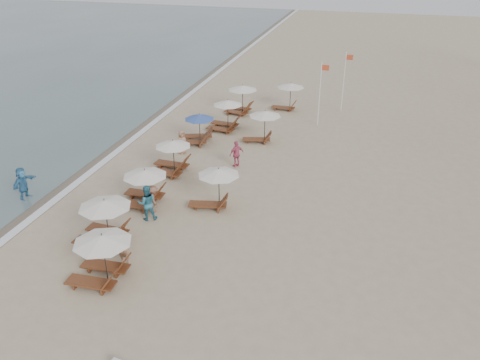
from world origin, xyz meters
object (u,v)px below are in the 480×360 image
(lounger_station_4, at_px, (196,130))
(flag_pole_near, at_px, (320,91))
(beachgoer_near, at_px, (124,248))
(lounger_station_0, at_px, (99,258))
(lounger_station_2, at_px, (141,188))
(beachgoer_far_a, at_px, (237,154))
(lounger_station_3, at_px, (169,158))
(beachgoer_mid_a, at_px, (147,203))
(beachgoer_mid_b, at_px, (154,199))
(lounger_station_5, at_px, (224,116))
(inland_station_1, at_px, (261,123))
(lounger_station_6, at_px, (240,99))
(inland_station_0, at_px, (214,185))
(inland_station_2, at_px, (288,93))
(beachgoer_far_b, at_px, (182,142))
(waterline_walker, at_px, (23,183))
(lounger_station_1, at_px, (102,221))

(lounger_station_4, xyz_separation_m, flag_pole_near, (7.69, 5.89, 1.70))
(lounger_station_4, bearing_deg, beachgoer_near, -82.38)
(lounger_station_0, height_order, lounger_station_2, lounger_station_0)
(beachgoer_far_a, bearing_deg, lounger_station_3, -20.30)
(beachgoer_mid_a, bearing_deg, beachgoer_mid_b, -117.32)
(beachgoer_mid_a, relative_size, beachgoer_mid_b, 1.27)
(lounger_station_5, bearing_deg, flag_pole_near, 24.23)
(inland_station_1, xyz_separation_m, beachgoer_near, (-2.42, -15.64, -0.53))
(lounger_station_6, relative_size, flag_pole_near, 0.55)
(inland_station_0, relative_size, inland_station_2, 1.05)
(lounger_station_5, height_order, beachgoer_far_a, lounger_station_5)
(lounger_station_5, distance_m, beachgoer_mid_a, 13.39)
(flag_pole_near, bearing_deg, beachgoer_mid_b, -112.63)
(inland_station_0, relative_size, beachgoer_mid_b, 1.84)
(lounger_station_6, height_order, flag_pole_near, flag_pole_near)
(lounger_station_4, height_order, inland_station_1, inland_station_1)
(lounger_station_2, xyz_separation_m, beachgoer_mid_b, (0.96, -0.59, -0.24))
(inland_station_1, height_order, beachgoer_far_a, inland_station_1)
(lounger_station_5, xyz_separation_m, lounger_station_6, (0.08, 3.99, 0.14))
(lounger_station_6, xyz_separation_m, beachgoer_near, (0.69, -21.20, -0.34))
(lounger_station_5, relative_size, lounger_station_6, 0.99)
(lounger_station_6, bearing_deg, inland_station_0, -79.34)
(lounger_station_3, bearing_deg, lounger_station_5, 82.78)
(lounger_station_4, height_order, beachgoer_near, lounger_station_4)
(lounger_station_5, relative_size, beachgoer_far_a, 1.54)
(lounger_station_2, distance_m, beachgoer_near, 5.47)
(lounger_station_0, distance_m, beachgoer_mid_a, 5.15)
(lounger_station_6, bearing_deg, lounger_station_4, -100.00)
(lounger_station_5, height_order, inland_station_1, lounger_station_5)
(lounger_station_4, bearing_deg, inland_station_2, 61.77)
(inland_station_1, height_order, beachgoer_mid_a, inland_station_1)
(lounger_station_3, xyz_separation_m, flag_pole_near, (7.56, 10.89, 1.69))
(beachgoer_mid_b, bearing_deg, lounger_station_6, -40.56)
(beachgoer_mid_b, xyz_separation_m, beachgoer_far_a, (2.60, 6.61, 0.11))
(lounger_station_4, relative_size, beachgoer_mid_a, 1.38)
(lounger_station_2, bearing_deg, lounger_station_4, 91.57)
(lounger_station_4, distance_m, beachgoer_far_b, 2.02)
(lounger_station_2, bearing_deg, beachgoer_mid_b, -31.61)
(beachgoer_near, bearing_deg, lounger_station_5, 88.41)
(inland_station_1, distance_m, inland_station_2, 7.48)
(lounger_station_0, distance_m, waterline_walker, 9.42)
(lounger_station_4, height_order, inland_station_2, inland_station_2)
(inland_station_2, distance_m, beachgoer_far_a, 11.93)
(lounger_station_2, xyz_separation_m, inland_station_0, (3.85, 0.68, 0.34))
(lounger_station_6, distance_m, waterline_walker, 18.74)
(lounger_station_5, xyz_separation_m, beachgoer_mid_a, (0.08, -13.39, -0.09))
(inland_station_1, bearing_deg, beachgoer_mid_a, -104.70)
(beachgoer_mid_b, height_order, flag_pole_near, flag_pole_near)
(lounger_station_0, bearing_deg, lounger_station_1, 117.40)
(lounger_station_5, height_order, inland_station_2, lounger_station_5)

